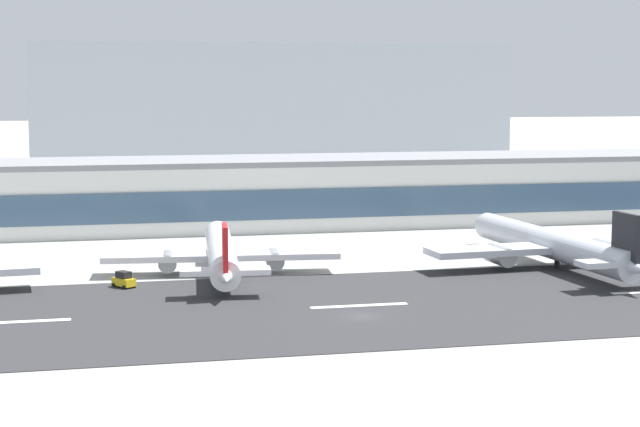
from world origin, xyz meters
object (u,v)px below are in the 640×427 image
(airliner_red_tail_gate_1, at_px, (221,254))
(service_fuel_truck_0, at_px, (637,243))
(service_baggage_tug_1, at_px, (124,280))
(airliner_black_tail_gate_2, at_px, (556,246))
(distant_hotel_block, at_px, (273,108))
(terminal_building, at_px, (314,191))

(airliner_red_tail_gate_1, bearing_deg, service_fuel_truck_0, -82.19)
(airliner_red_tail_gate_1, xyz_separation_m, service_baggage_tug_1, (-13.76, -6.55, -1.90))
(airliner_black_tail_gate_2, relative_size, service_baggage_tug_1, 13.68)
(service_fuel_truck_0, distance_m, service_baggage_tug_1, 79.62)
(distant_hotel_block, distance_m, airliner_black_tail_gate_2, 181.27)
(airliner_black_tail_gate_2, xyz_separation_m, service_baggage_tug_1, (-62.02, -1.52, -2.17))
(terminal_building, xyz_separation_m, distant_hotel_block, (14.87, 125.77, 12.91))
(terminal_building, distance_m, service_fuel_truck_0, 62.74)
(terminal_building, bearing_deg, distant_hotel_block, 83.26)
(terminal_building, height_order, airliner_black_tail_gate_2, terminal_building)
(service_baggage_tug_1, bearing_deg, distant_hotel_block, 128.63)
(service_baggage_tug_1, bearing_deg, airliner_red_tail_gate_1, 80.29)
(terminal_building, distance_m, airliner_red_tail_gate_1, 55.22)
(terminal_building, xyz_separation_m, service_baggage_tug_1, (-37.95, -56.06, -5.40))
(terminal_building, distance_m, service_baggage_tug_1, 67.91)
(terminal_building, xyz_separation_m, service_fuel_truck_0, (41.16, -47.14, -4.42))
(terminal_building, xyz_separation_m, airliner_black_tail_gate_2, (24.07, -54.54, -3.23))
(distant_hotel_block, height_order, service_baggage_tug_1, distant_hotel_block)
(airliner_black_tail_gate_2, distance_m, service_baggage_tug_1, 62.07)
(service_fuel_truck_0, relative_size, service_baggage_tug_1, 2.51)
(distant_hotel_block, xyz_separation_m, service_baggage_tug_1, (-52.82, -181.84, -18.32))
(terminal_building, bearing_deg, service_fuel_truck_0, -48.87)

